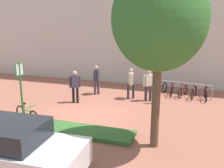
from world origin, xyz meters
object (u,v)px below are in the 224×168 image
object	(u,v)px
person_shirt_white	(131,82)
bike_rack_cluster	(183,91)
bollard_steel	(154,95)
person_casual_tan	(148,83)
person_suited_navy	(96,78)
bike_at_sign	(27,115)
tree_sidewalk	(159,19)
person_suited_dark	(75,85)
parking_sign_post	(21,85)
car_white_hatch	(7,149)

from	to	relation	value
person_shirt_white	bike_rack_cluster	bearing A→B (deg)	26.93
bollard_steel	person_shirt_white	bearing A→B (deg)	161.64
person_casual_tan	person_suited_navy	distance (m)	3.16
bike_at_sign	bike_rack_cluster	size ratio (longest dim) A/B	0.50
person_suited_navy	person_shirt_white	bearing A→B (deg)	-6.50
bollard_steel	tree_sidewalk	bearing A→B (deg)	-79.93
bike_rack_cluster	bollard_steel	bearing A→B (deg)	-126.56
bollard_steel	bike_at_sign	bearing A→B (deg)	-136.98
person_suited_dark	bollard_steel	bearing A→B (deg)	16.32
person_casual_tan	person_shirt_white	distance (m)	0.99
person_casual_tan	person_shirt_white	size ratio (longest dim) A/B	1.00
tree_sidewalk	person_suited_dark	xyz separation A→B (m)	(-4.81, 3.54, -3.30)
person_suited_dark	bike_at_sign	bearing A→B (deg)	-102.12
bike_rack_cluster	person_suited_dark	size ratio (longest dim) A/B	1.85
bike_at_sign	person_suited_navy	bearing A→B (deg)	77.23
bike_rack_cluster	person_casual_tan	distance (m)	2.35
bike_at_sign	person_casual_tan	world-z (taller)	person_casual_tan
bollard_steel	person_suited_navy	xyz separation A→B (m)	(-3.52, 0.70, 0.53)
bike_rack_cluster	parking_sign_post	bearing A→B (deg)	-133.43
parking_sign_post	person_suited_dark	world-z (taller)	parking_sign_post
bike_rack_cluster	car_white_hatch	distance (m)	10.38
bike_at_sign	person_suited_dark	xyz separation A→B (m)	(0.68, 3.18, 0.63)
person_shirt_white	tree_sidewalk	bearing A→B (deg)	-66.92
tree_sidewalk	parking_sign_post	size ratio (longest dim) A/B	2.26
parking_sign_post	bollard_steel	bearing A→B (deg)	44.17
bike_rack_cluster	person_suited_navy	xyz separation A→B (m)	(-4.88, -1.14, 0.64)
person_casual_tan	person_suited_navy	size ratio (longest dim) A/B	1.00
bike_at_sign	person_casual_tan	bearing A→B (deg)	47.82
person_suited_dark	person_casual_tan	xyz separation A→B (m)	(3.60, 1.54, 0.00)
person_casual_tan	car_white_hatch	distance (m)	8.41
bike_at_sign	person_suited_dark	size ratio (longest dim) A/B	0.92
bollard_steel	person_shirt_white	distance (m)	1.53
bike_at_sign	bollard_steel	bearing A→B (deg)	43.02
bike_at_sign	bike_rack_cluster	distance (m)	8.63
parking_sign_post	person_shirt_white	xyz separation A→B (m)	(3.33, 5.01, -0.73)
tree_sidewalk	car_white_hatch	xyz separation A→B (m)	(-3.65, -2.95, -3.53)
person_suited_navy	bike_at_sign	bearing A→B (deg)	-102.77
tree_sidewalk	person_shirt_white	world-z (taller)	tree_sidewalk
tree_sidewalk	bike_at_sign	bearing A→B (deg)	176.27
person_shirt_white	car_white_hatch	distance (m)	8.24
person_suited_navy	car_white_hatch	xyz separation A→B (m)	(0.70, -8.36, -0.23)
car_white_hatch	person_suited_dark	bearing A→B (deg)	100.16
tree_sidewalk	parking_sign_post	bearing A→B (deg)	178.42
person_suited_dark	car_white_hatch	bearing A→B (deg)	-79.84
bike_rack_cluster	person_casual_tan	xyz separation A→B (m)	(-1.74, -1.46, 0.64)
bollard_steel	parking_sign_post	bearing A→B (deg)	-135.83
car_white_hatch	bike_rack_cluster	bearing A→B (deg)	66.28
bollard_steel	person_suited_dark	size ratio (longest dim) A/B	0.52
bike_rack_cluster	car_white_hatch	size ratio (longest dim) A/B	0.72
person_casual_tan	bike_at_sign	bearing A→B (deg)	-132.18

